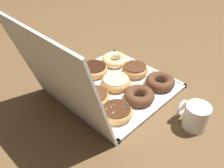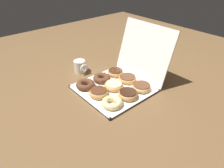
{
  "view_description": "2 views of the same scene",
  "coord_description": "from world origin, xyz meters",
  "px_view_note": "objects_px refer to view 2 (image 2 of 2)",
  "views": [
    {
      "loc": [
        -0.53,
        0.57,
        0.61
      ],
      "look_at": [
        0.0,
        0.02,
        0.03
      ],
      "focal_mm": 38.53,
      "sensor_mm": 36.0,
      "label": 1
    },
    {
      "loc": [
        0.79,
        -0.7,
        0.72
      ],
      "look_at": [
        0.01,
        -0.02,
        0.05
      ],
      "focal_mm": 32.3,
      "sensor_mm": 36.0,
      "label": 2
    }
  ],
  "objects_px": {
    "chocolate_frosted_donut_7": "(127,79)",
    "coffee_mug": "(80,66)",
    "glazed_ring_donut_4": "(114,86)",
    "donut_box": "(114,89)",
    "chocolate_frosted_donut_8": "(141,87)",
    "chocolate_cake_ring_donut_3": "(102,78)",
    "sprinkle_donut_6": "(115,72)",
    "chocolate_frosted_donut_5": "(129,94)",
    "cruller_donut_2": "(112,102)",
    "chocolate_frosted_donut_1": "(99,93)",
    "chocolate_cake_ring_donut_0": "(85,85)"
  },
  "relations": [
    {
      "from": "chocolate_cake_ring_donut_3",
      "to": "sprinkle_donut_6",
      "type": "height_order",
      "value": "sprinkle_donut_6"
    },
    {
      "from": "chocolate_cake_ring_donut_3",
      "to": "coffee_mug",
      "type": "bearing_deg",
      "value": -171.24
    },
    {
      "from": "chocolate_cake_ring_donut_3",
      "to": "donut_box",
      "type": "bearing_deg",
      "value": -0.24
    },
    {
      "from": "cruller_donut_2",
      "to": "coffee_mug",
      "type": "bearing_deg",
      "value": 168.92
    },
    {
      "from": "chocolate_frosted_donut_5",
      "to": "sprinkle_donut_6",
      "type": "bearing_deg",
      "value": 154.65
    },
    {
      "from": "donut_box",
      "to": "chocolate_cake_ring_donut_3",
      "type": "xyz_separation_m",
      "value": [
        -0.12,
        0.0,
        0.02
      ]
    },
    {
      "from": "donut_box",
      "to": "glazed_ring_donut_4",
      "type": "height_order",
      "value": "glazed_ring_donut_4"
    },
    {
      "from": "donut_box",
      "to": "chocolate_frosted_donut_8",
      "type": "bearing_deg",
      "value": 44.45
    },
    {
      "from": "donut_box",
      "to": "cruller_donut_2",
      "type": "xyz_separation_m",
      "value": [
        0.12,
        -0.12,
        0.02
      ]
    },
    {
      "from": "coffee_mug",
      "to": "chocolate_frosted_donut_8",
      "type": "bearing_deg",
      "value": 18.57
    },
    {
      "from": "chocolate_frosted_donut_1",
      "to": "chocolate_cake_ring_donut_0",
      "type": "bearing_deg",
      "value": -176.87
    },
    {
      "from": "chocolate_frosted_donut_8",
      "to": "cruller_donut_2",
      "type": "bearing_deg",
      "value": -90.11
    },
    {
      "from": "chocolate_cake_ring_donut_3",
      "to": "chocolate_frosted_donut_7",
      "type": "bearing_deg",
      "value": 47.1
    },
    {
      "from": "glazed_ring_donut_4",
      "to": "sprinkle_donut_6",
      "type": "xyz_separation_m",
      "value": [
        -0.12,
        0.12,
        -0.0
      ]
    },
    {
      "from": "chocolate_cake_ring_donut_3",
      "to": "glazed_ring_donut_4",
      "type": "relative_size",
      "value": 0.96
    },
    {
      "from": "glazed_ring_donut_4",
      "to": "chocolate_frosted_donut_8",
      "type": "relative_size",
      "value": 1.01
    },
    {
      "from": "chocolate_cake_ring_donut_0",
      "to": "coffee_mug",
      "type": "xyz_separation_m",
      "value": [
        -0.2,
        0.1,
        0.02
      ]
    },
    {
      "from": "donut_box",
      "to": "chocolate_frosted_donut_7",
      "type": "distance_m",
      "value": 0.13
    },
    {
      "from": "chocolate_cake_ring_donut_0",
      "to": "chocolate_frosted_donut_8",
      "type": "xyz_separation_m",
      "value": [
        0.25,
        0.25,
        -0.0
      ]
    },
    {
      "from": "cruller_donut_2",
      "to": "coffee_mug",
      "type": "distance_m",
      "value": 0.46
    },
    {
      "from": "chocolate_frosted_donut_1",
      "to": "cruller_donut_2",
      "type": "xyz_separation_m",
      "value": [
        0.12,
        -0.0,
        -0.0
      ]
    },
    {
      "from": "glazed_ring_donut_4",
      "to": "chocolate_frosted_donut_7",
      "type": "bearing_deg",
      "value": 93.5
    },
    {
      "from": "chocolate_frosted_donut_8",
      "to": "coffee_mug",
      "type": "distance_m",
      "value": 0.48
    },
    {
      "from": "chocolate_cake_ring_donut_3",
      "to": "chocolate_frosted_donut_7",
      "type": "distance_m",
      "value": 0.17
    },
    {
      "from": "chocolate_frosted_donut_7",
      "to": "coffee_mug",
      "type": "height_order",
      "value": "coffee_mug"
    },
    {
      "from": "cruller_donut_2",
      "to": "chocolate_frosted_donut_7",
      "type": "distance_m",
      "value": 0.28
    },
    {
      "from": "sprinkle_donut_6",
      "to": "chocolate_cake_ring_donut_3",
      "type": "bearing_deg",
      "value": -90.44
    },
    {
      "from": "glazed_ring_donut_4",
      "to": "chocolate_frosted_donut_7",
      "type": "height_order",
      "value": "same"
    },
    {
      "from": "coffee_mug",
      "to": "glazed_ring_donut_4",
      "type": "bearing_deg",
      "value": 5.4
    },
    {
      "from": "chocolate_frosted_donut_8",
      "to": "chocolate_cake_ring_donut_3",
      "type": "bearing_deg",
      "value": -153.81
    },
    {
      "from": "cruller_donut_2",
      "to": "chocolate_frosted_donut_7",
      "type": "xyz_separation_m",
      "value": [
        -0.13,
        0.25,
        -0.0
      ]
    },
    {
      "from": "chocolate_frosted_donut_5",
      "to": "chocolate_frosted_donut_8",
      "type": "xyz_separation_m",
      "value": [
        -0.0,
        0.12,
        -0.0
      ]
    },
    {
      "from": "chocolate_cake_ring_donut_3",
      "to": "coffee_mug",
      "type": "xyz_separation_m",
      "value": [
        -0.21,
        -0.03,
        0.02
      ]
    },
    {
      "from": "cruller_donut_2",
      "to": "chocolate_frosted_donut_7",
      "type": "relative_size",
      "value": 1.0
    },
    {
      "from": "glazed_ring_donut_4",
      "to": "coffee_mug",
      "type": "relative_size",
      "value": 1.17
    },
    {
      "from": "donut_box",
      "to": "sprinkle_donut_6",
      "type": "height_order",
      "value": "sprinkle_donut_6"
    },
    {
      "from": "chocolate_cake_ring_donut_0",
      "to": "chocolate_cake_ring_donut_3",
      "type": "xyz_separation_m",
      "value": [
        0.0,
        0.13,
        0.0
      ]
    },
    {
      "from": "glazed_ring_donut_4",
      "to": "sprinkle_donut_6",
      "type": "distance_m",
      "value": 0.17
    },
    {
      "from": "chocolate_cake_ring_donut_0",
      "to": "cruller_donut_2",
      "type": "bearing_deg",
      "value": 1.51
    },
    {
      "from": "donut_box",
      "to": "cruller_donut_2",
      "type": "distance_m",
      "value": 0.17
    },
    {
      "from": "glazed_ring_donut_4",
      "to": "chocolate_frosted_donut_8",
      "type": "bearing_deg",
      "value": 45.13
    },
    {
      "from": "sprinkle_donut_6",
      "to": "chocolate_frosted_donut_8",
      "type": "xyz_separation_m",
      "value": [
        0.24,
        -0.0,
        -0.0
      ]
    },
    {
      "from": "chocolate_frosted_donut_5",
      "to": "chocolate_frosted_donut_8",
      "type": "bearing_deg",
      "value": 91.72
    },
    {
      "from": "chocolate_frosted_donut_1",
      "to": "chocolate_cake_ring_donut_3",
      "type": "height_order",
      "value": "chocolate_frosted_donut_1"
    },
    {
      "from": "cruller_donut_2",
      "to": "chocolate_frosted_donut_8",
      "type": "xyz_separation_m",
      "value": [
        0.0,
        0.24,
        -0.0
      ]
    },
    {
      "from": "chocolate_frosted_donut_8",
      "to": "coffee_mug",
      "type": "xyz_separation_m",
      "value": [
        -0.45,
        -0.15,
        0.02
      ]
    },
    {
      "from": "sprinkle_donut_6",
      "to": "glazed_ring_donut_4",
      "type": "bearing_deg",
      "value": -44.79
    },
    {
      "from": "chocolate_frosted_donut_7",
      "to": "coffee_mug",
      "type": "bearing_deg",
      "value": -154.21
    },
    {
      "from": "sprinkle_donut_6",
      "to": "chocolate_frosted_donut_7",
      "type": "distance_m",
      "value": 0.12
    },
    {
      "from": "sprinkle_donut_6",
      "to": "coffee_mug",
      "type": "distance_m",
      "value": 0.26
    }
  ]
}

